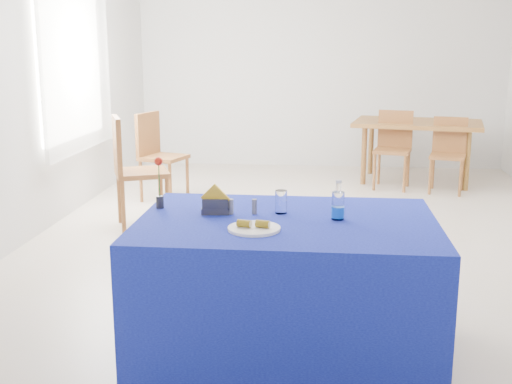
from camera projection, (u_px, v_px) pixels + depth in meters
floor at (316, 238)px, 5.69m from camera, size 7.00×7.00×0.00m
room_shell at (321, 36)px, 5.30m from camera, size 7.00×7.00×7.00m
window_pane at (71, 57)px, 6.36m from camera, size 0.04×1.50×1.60m
curtain at (78, 57)px, 6.35m from camera, size 0.04×1.75×1.85m
plate at (254, 229)px, 3.24m from camera, size 0.27×0.27×0.01m
drinking_glass at (281, 202)px, 3.55m from camera, size 0.07×0.07×0.13m
salt_shaker at (231, 207)px, 3.54m from camera, size 0.03×0.03×0.08m
pepper_shaker at (254, 207)px, 3.54m from camera, size 0.03×0.03×0.08m
blue_table at (286, 286)px, 3.53m from camera, size 1.60×1.10×0.76m
water_bottle at (338, 206)px, 3.43m from camera, size 0.07×0.07×0.21m
napkin_holder at (215, 206)px, 3.54m from camera, size 0.16×0.07×0.17m
rose_vase at (159, 184)px, 3.65m from camera, size 0.05×0.05×0.30m
oak_table at (418, 128)px, 7.89m from camera, size 1.68×1.25×0.76m
chair_bg_left at (394, 144)px, 7.62m from camera, size 0.49×0.49×0.91m
chair_bg_right at (448, 149)px, 7.40m from camera, size 0.47×0.47×0.86m
chair_win_a at (131, 164)px, 5.89m from camera, size 0.61×0.61×1.04m
chair_win_b at (157, 150)px, 6.99m from camera, size 0.54×0.54×0.96m
banana_pieces at (254, 224)px, 3.23m from camera, size 0.17×0.06×0.04m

